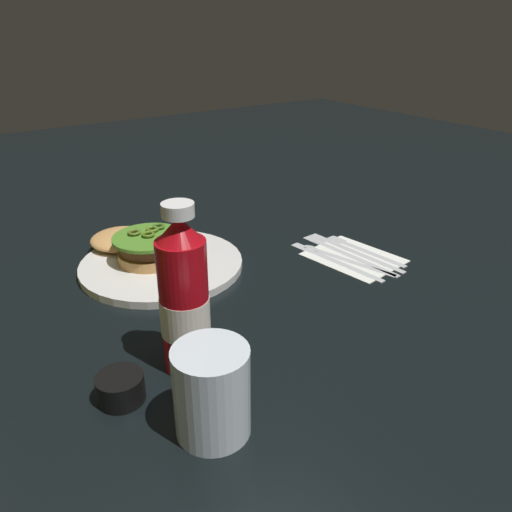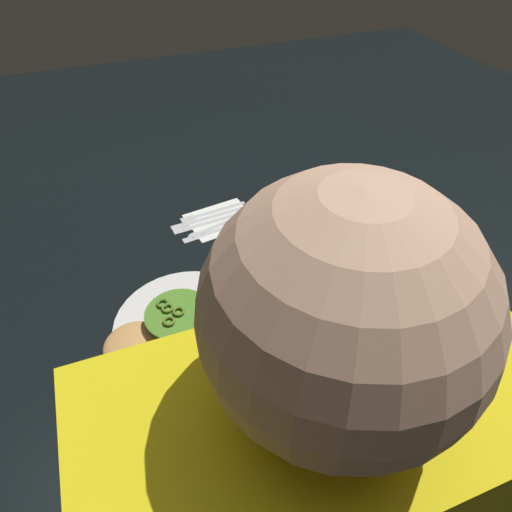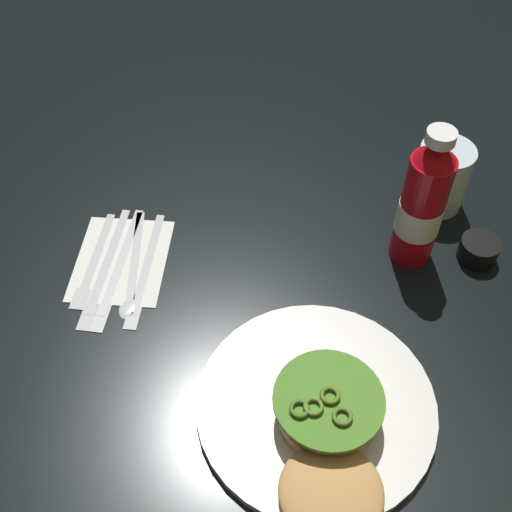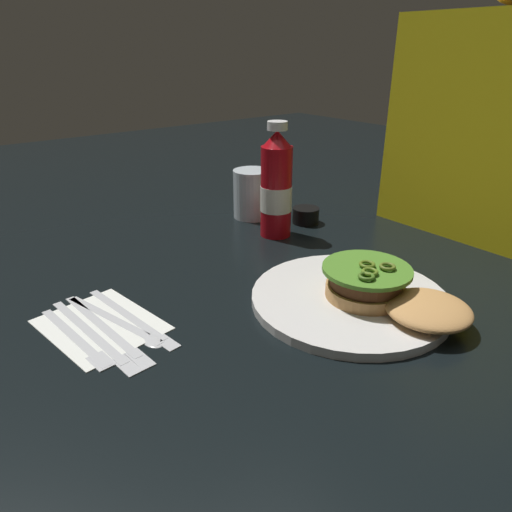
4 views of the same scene
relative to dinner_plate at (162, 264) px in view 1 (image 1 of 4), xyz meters
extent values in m
plane|color=black|center=(-0.11, -0.09, -0.01)|extent=(3.00, 3.00, 0.00)
cylinder|color=silver|center=(0.00, 0.00, 0.00)|extent=(0.29, 0.29, 0.01)
cylinder|color=tan|center=(0.02, 0.01, 0.02)|extent=(0.11, 0.11, 0.02)
cylinder|color=#512D19|center=(0.02, 0.01, 0.03)|extent=(0.10, 0.10, 0.02)
cylinder|color=red|center=(0.02, 0.01, 0.04)|extent=(0.10, 0.10, 0.01)
cylinder|color=#4A8126|center=(0.02, 0.01, 0.05)|extent=(0.13, 0.13, 0.01)
torus|color=#526C1C|center=(0.01, 0.01, 0.06)|extent=(0.02, 0.02, 0.01)
torus|color=#566921|center=(0.04, 0.03, 0.06)|extent=(0.02, 0.02, 0.01)
torus|color=#577520|center=(0.03, 0.00, 0.06)|extent=(0.02, 0.02, 0.01)
torus|color=#41671F|center=(0.04, -0.02, 0.06)|extent=(0.02, 0.02, 0.01)
ellipsoid|color=tan|center=(0.11, 0.03, 0.02)|extent=(0.11, 0.11, 0.03)
cylinder|color=#AF0B13|center=(-0.27, 0.09, 0.08)|extent=(0.06, 0.06, 0.17)
cone|color=#AF0B13|center=(-0.27, 0.09, 0.18)|extent=(0.05, 0.05, 0.03)
cylinder|color=white|center=(-0.27, 0.09, 0.21)|extent=(0.04, 0.04, 0.02)
cylinder|color=white|center=(-0.27, 0.09, 0.07)|extent=(0.06, 0.06, 0.05)
cylinder|color=silver|center=(-0.39, 0.12, 0.05)|extent=(0.08, 0.08, 0.10)
cylinder|color=black|center=(-0.29, 0.19, 0.01)|extent=(0.06, 0.06, 0.03)
cube|color=white|center=(-0.17, -0.31, -0.01)|extent=(0.18, 0.15, 0.00)
cube|color=silver|center=(-0.16, -0.35, 0.00)|extent=(0.18, 0.03, 0.00)
cube|color=silver|center=(-0.09, -0.34, 0.00)|extent=(0.04, 0.03, 0.00)
cube|color=silver|center=(-0.16, -0.33, 0.00)|extent=(0.20, 0.03, 0.00)
cube|color=silver|center=(-0.08, -0.32, 0.00)|extent=(0.08, 0.03, 0.00)
cube|color=silver|center=(-0.17, -0.31, 0.00)|extent=(0.20, 0.03, 0.00)
cube|color=silver|center=(-0.08, -0.30, 0.00)|extent=(0.08, 0.02, 0.00)
cube|color=silver|center=(-0.17, -0.29, 0.00)|extent=(0.19, 0.06, 0.00)
ellipsoid|color=silver|center=(-0.09, -0.27, 0.00)|extent=(0.04, 0.03, 0.00)
cube|color=silver|center=(-0.17, -0.27, 0.00)|extent=(0.18, 0.03, 0.00)
cube|color=silver|center=(-0.10, -0.26, 0.00)|extent=(0.08, 0.03, 0.00)
camera|label=1|loc=(-0.75, 0.32, 0.40)|focal=35.28mm
camera|label=2|loc=(0.08, 0.59, 0.69)|focal=31.88mm
camera|label=3|loc=(0.36, 0.01, 0.69)|focal=44.85mm
camera|label=4|loc=(0.38, -0.48, 0.34)|focal=32.78mm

